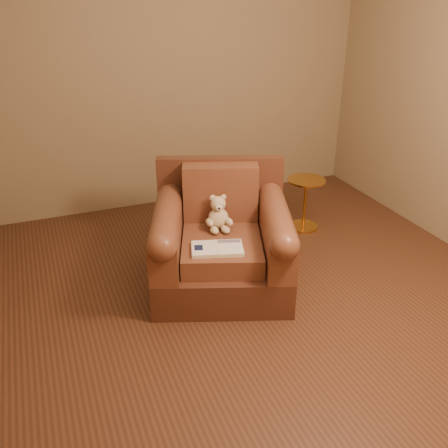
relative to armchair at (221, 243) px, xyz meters
name	(u,v)px	position (x,y,z in m)	size (l,w,h in m)	color
floor	(250,299)	(0.11, -0.30, -0.34)	(4.00, 4.00, 0.00)	#4F2C1B
room	(257,56)	(0.11, -0.30, 1.37)	(4.02, 4.02, 2.71)	#8C7756
armchair	(221,243)	(0.00, 0.00, 0.00)	(1.25, 1.22, 0.89)	#502A1A
teddy_bear	(219,216)	(0.01, 0.08, 0.18)	(0.19, 0.23, 0.27)	#CDB68F
guidebook	(217,249)	(-0.12, -0.24, 0.09)	(0.40, 0.31, 0.03)	beige
side_table	(305,202)	(1.06, 0.59, -0.08)	(0.35, 0.35, 0.49)	gold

